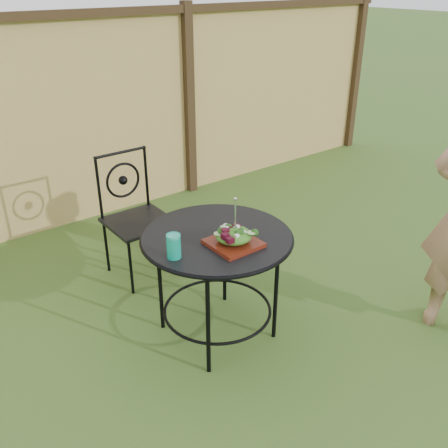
# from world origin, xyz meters

# --- Properties ---
(ground) EXTENTS (60.00, 60.00, 0.00)m
(ground) POSITION_xyz_m (0.00, 0.00, 0.00)
(ground) COLOR #254B18
(ground) RESTS_ON ground
(fence) EXTENTS (8.00, 0.12, 1.90)m
(fence) POSITION_xyz_m (-0.00, 2.19, 0.95)
(fence) COLOR #ECCC74
(fence) RESTS_ON ground
(patio_table) EXTENTS (0.92, 0.92, 0.72)m
(patio_table) POSITION_xyz_m (0.07, 0.04, 0.59)
(patio_table) COLOR black
(patio_table) RESTS_ON ground
(patio_chair) EXTENTS (0.46, 0.46, 0.95)m
(patio_chair) POSITION_xyz_m (0.04, 1.03, 0.50)
(patio_chair) COLOR black
(patio_chair) RESTS_ON ground
(salad_plate) EXTENTS (0.27, 0.27, 0.02)m
(salad_plate) POSITION_xyz_m (0.07, -0.12, 0.74)
(salad_plate) COLOR #4E160B
(salad_plate) RESTS_ON patio_table
(salad) EXTENTS (0.21, 0.21, 0.08)m
(salad) POSITION_xyz_m (0.07, -0.12, 0.79)
(salad) COLOR #235614
(salad) RESTS_ON salad_plate
(fork) EXTENTS (0.01, 0.01, 0.18)m
(fork) POSITION_xyz_m (0.08, -0.12, 0.92)
(fork) COLOR silver
(fork) RESTS_ON salad
(drinking_glass) EXTENTS (0.08, 0.08, 0.14)m
(drinking_glass) POSITION_xyz_m (-0.27, -0.03, 0.79)
(drinking_glass) COLOR #0EA98B
(drinking_glass) RESTS_ON patio_table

